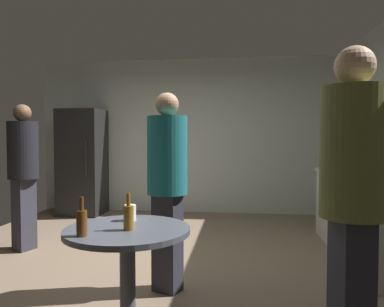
{
  "coord_description": "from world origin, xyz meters",
  "views": [
    {
      "loc": [
        0.9,
        -3.82,
        1.3
      ],
      "look_at": [
        0.33,
        0.73,
        1.12
      ],
      "focal_mm": 34.3,
      "sensor_mm": 36.0,
      "label": 1
    }
  ],
  "objects": [
    {
      "name": "refrigerator",
      "position": [
        -1.76,
        2.2,
        0.9
      ],
      "size": [
        0.7,
        0.68,
        1.8
      ],
      "color": "black",
      "rests_on": "ground_plane"
    },
    {
      "name": "person_in_teal_shirt",
      "position": [
        0.3,
        -0.77,
        0.99
      ],
      "size": [
        0.44,
        0.44,
        1.69
      ],
      "rotation": [
        0.0,
        0.0,
        -1.95
      ],
      "color": "#2D2D38",
      "rests_on": "ground_plane"
    },
    {
      "name": "kitchen_counter",
      "position": [
        2.28,
        0.38,
        0.45
      ],
      "size": [
        0.64,
        2.12,
        0.9
      ],
      "color": "beige",
      "rests_on": "ground_plane"
    },
    {
      "name": "beer_bottle_amber",
      "position": [
        0.23,
        -1.63,
        0.82
      ],
      "size": [
        0.06,
        0.06,
        0.23
      ],
      "color": "#8C5919",
      "rests_on": "foreground_table"
    },
    {
      "name": "kettle",
      "position": [
        2.23,
        0.46,
        0.97
      ],
      "size": [
        0.24,
        0.17,
        0.18
      ],
      "color": "#B2B2B7",
      "rests_on": "kitchen_counter"
    },
    {
      "name": "plastic_cup_white",
      "position": [
        0.16,
        -1.38,
        0.79
      ],
      "size": [
        0.08,
        0.08,
        0.11
      ],
      "primitive_type": "cylinder",
      "color": "white",
      "rests_on": "foreground_table"
    },
    {
      "name": "wall_back",
      "position": [
        0.0,
        2.63,
        1.35
      ],
      "size": [
        5.32,
        0.06,
        2.7
      ],
      "primitive_type": "cube",
      "color": "beige",
      "rests_on": "ground_plane"
    },
    {
      "name": "beer_bottle_brown",
      "position": [
        0.0,
        -1.81,
        0.82
      ],
      "size": [
        0.06,
        0.06,
        0.23
      ],
      "color": "#593314",
      "rests_on": "foreground_table"
    },
    {
      "name": "wine_bottle_on_counter",
      "position": [
        2.21,
        -0.05,
        1.02
      ],
      "size": [
        0.08,
        0.08,
        0.31
      ],
      "color": "#3F141E",
      "rests_on": "kitchen_counter"
    },
    {
      "name": "foreground_table",
      "position": [
        0.2,
        -1.58,
        0.63
      ],
      "size": [
        0.8,
        0.8,
        0.73
      ],
      "color": "#4C515B",
      "rests_on": "ground_plane"
    },
    {
      "name": "person_in_black_shirt",
      "position": [
        -1.58,
        0.16,
        1.0
      ],
      "size": [
        0.44,
        0.44,
        1.7
      ],
      "rotation": [
        0.0,
        0.0,
        -0.36
      ],
      "color": "#2D2D38",
      "rests_on": "ground_plane"
    },
    {
      "name": "ground_plane",
      "position": [
        0.0,
        0.0,
        -0.05
      ],
      "size": [
        5.2,
        5.2,
        0.1
      ],
      "primitive_type": "cube",
      "color": "#7A6651"
    },
    {
      "name": "person_in_olive_shirt",
      "position": [
        1.5,
        -1.79,
        1.05
      ],
      "size": [
        0.4,
        0.4,
        1.79
      ],
      "rotation": [
        0.0,
        0.0,
        3.32
      ],
      "color": "#2D2D38",
      "rests_on": "ground_plane"
    }
  ]
}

